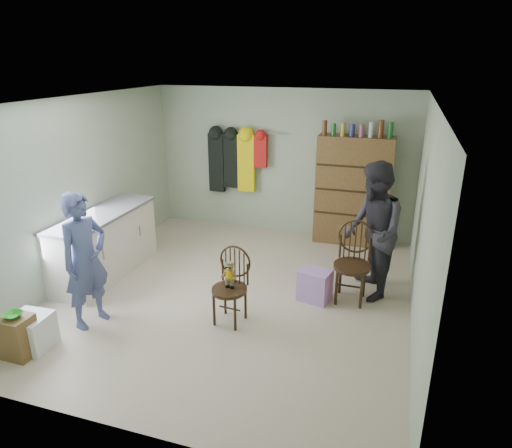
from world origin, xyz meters
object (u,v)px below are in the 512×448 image
(dresser, at_px, (353,190))
(chair_front, at_px, (231,281))
(chair_far, at_px, (353,259))
(counter, at_px, (105,244))

(dresser, bearing_deg, chair_front, -109.84)
(chair_front, distance_m, chair_far, 1.61)
(chair_far, relative_size, dresser, 0.51)
(dresser, bearing_deg, counter, -144.32)
(chair_far, bearing_deg, chair_front, -142.59)
(chair_front, xyz_separation_m, chair_far, (1.29, 0.96, 0.04))
(counter, height_order, dresser, dresser)
(counter, xyz_separation_m, chair_front, (2.15, -0.61, 0.05))
(chair_front, distance_m, dresser, 3.11)
(chair_front, height_order, chair_far, chair_far)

